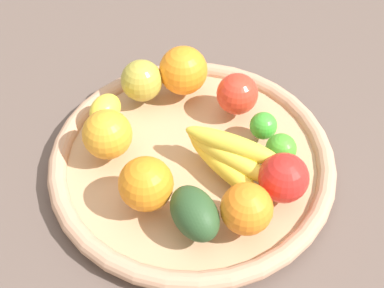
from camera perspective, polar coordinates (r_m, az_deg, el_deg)
ground_plane at (r=0.82m, az=0.00°, el=-2.61°), size 2.40×2.40×0.00m
basket at (r=0.81m, az=0.00°, el=-1.83°), size 0.45×0.45×0.04m
apple_0 at (r=0.84m, az=5.08°, el=5.59°), size 0.09×0.09×0.07m
lemon_0 at (r=0.84m, az=-9.68°, el=3.79°), size 0.08×0.07×0.05m
banana_bunch at (r=0.75m, az=4.10°, el=-1.31°), size 0.15×0.14×0.06m
avocado at (r=0.69m, az=0.29°, el=-7.76°), size 0.10×0.08×0.06m
orange_3 at (r=0.71m, az=-5.17°, el=-4.46°), size 0.08×0.08×0.08m
lime_1 at (r=0.78m, az=9.92°, el=-0.53°), size 0.05×0.05×0.05m
orange_2 at (r=0.78m, az=-9.46°, el=1.07°), size 0.10×0.10×0.08m
orange_1 at (r=0.87m, az=-0.98°, el=8.23°), size 0.11×0.11×0.08m
apple_2 at (r=0.73m, az=10.21°, el=-3.75°), size 0.09×0.09×0.07m
lime_0 at (r=0.81m, az=7.99°, el=2.04°), size 0.06×0.06×0.04m
apple_1 at (r=0.86m, az=-5.65°, el=7.08°), size 0.10×0.10×0.07m
orange_0 at (r=0.69m, az=6.13°, el=-7.21°), size 0.09×0.09×0.07m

